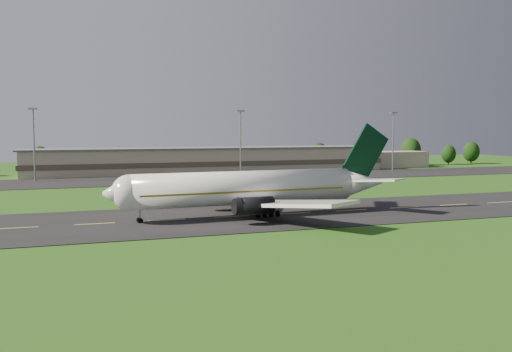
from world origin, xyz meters
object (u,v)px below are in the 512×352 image
object	(u,v)px
service_vehicle_b	(240,175)
service_vehicle_d	(320,173)
light_mast_east	(393,134)
terminal	(230,160)
service_vehicle_c	(295,174)
airliner	(250,188)
service_vehicle_a	(132,178)
light_mast_west	(34,135)
light_mast_centre	(240,135)

from	to	relation	value
service_vehicle_b	service_vehicle_d	distance (m)	26.48
light_mast_east	terminal	bearing A→B (deg)	163.20
terminal	service_vehicle_c	size ratio (longest dim) A/B	29.17
terminal	airliner	bearing A→B (deg)	-104.81
light_mast_east	service_vehicle_b	size ratio (longest dim) A/B	4.92
light_mast_east	service_vehicle_a	bearing A→B (deg)	-176.02
light_mast_east	light_mast_west	bearing A→B (deg)	180.00
light_mast_centre	service_vehicle_b	xyz separation A→B (m)	(-2.37, -6.76, -11.96)
terminal	service_vehicle_b	xyz separation A→B (m)	(-3.78, -22.94, -3.21)
airliner	service_vehicle_b	xyz separation A→B (m)	(21.64, 73.19, -3.88)
light_mast_east	service_vehicle_b	xyz separation A→B (m)	(-57.37, -6.76, -11.96)
light_mast_east	service_vehicle_c	size ratio (longest dim) A/B	4.09
service_vehicle_b	service_vehicle_d	bearing A→B (deg)	-87.97
terminal	light_mast_west	distance (m)	64.10
service_vehicle_c	terminal	bearing A→B (deg)	128.06
terminal	service_vehicle_d	xyz separation A→B (m)	(22.70, -23.25, -3.29)
light_mast_west	service_vehicle_d	world-z (taller)	light_mast_west
light_mast_west	light_mast_centre	xyz separation A→B (m)	(60.00, 0.00, 0.00)
light_mast_west	service_vehicle_b	bearing A→B (deg)	-6.69
light_mast_west	light_mast_centre	distance (m)	60.00
service_vehicle_b	service_vehicle_c	distance (m)	17.28
airliner	service_vehicle_b	size ratio (longest dim) A/B	12.41
light_mast_centre	service_vehicle_a	bearing A→B (deg)	-169.72
light_mast_west	terminal	bearing A→B (deg)	14.76
service_vehicle_a	service_vehicle_b	world-z (taller)	service_vehicle_b
terminal	service_vehicle_b	world-z (taller)	terminal
light_mast_east	airliner	bearing A→B (deg)	-134.66
airliner	light_mast_west	world-z (taller)	light_mast_west
airliner	service_vehicle_a	bearing A→B (deg)	94.55
terminal	service_vehicle_c	world-z (taller)	terminal
light_mast_centre	service_vehicle_d	size ratio (longest dim) A/B	4.92
light_mast_east	service_vehicle_d	xyz separation A→B (m)	(-30.90, -7.06, -12.04)
terminal	service_vehicle_c	bearing A→B (deg)	-61.52
service_vehicle_b	airliner	bearing A→B (deg)	166.22
airliner	light_mast_west	xyz separation A→B (m)	(-35.98, 79.95, 8.08)
light_mast_east	service_vehicle_a	distance (m)	90.26
service_vehicle_d	terminal	bearing A→B (deg)	52.21
terminal	service_vehicle_b	bearing A→B (deg)	-99.34
airliner	light_mast_centre	world-z (taller)	light_mast_centre
service_vehicle_a	service_vehicle_d	bearing A→B (deg)	-34.64
service_vehicle_c	service_vehicle_d	distance (m)	9.41
light_mast_centre	light_mast_east	xyz separation A→B (m)	(55.00, 0.00, 0.00)
terminal	service_vehicle_d	world-z (taller)	terminal
light_mast_east	service_vehicle_a	xyz separation A→B (m)	(-89.24, -6.21, -12.01)
terminal	light_mast_centre	distance (m)	18.45
light_mast_centre	service_vehicle_d	xyz separation A→B (m)	(24.10, -7.06, -12.04)
terminal	light_mast_east	xyz separation A→B (m)	(53.60, -16.18, 8.75)
airliner	service_vehicle_b	distance (m)	76.42
terminal	service_vehicle_a	distance (m)	42.22
light_mast_centre	service_vehicle_c	bearing A→B (deg)	-29.97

